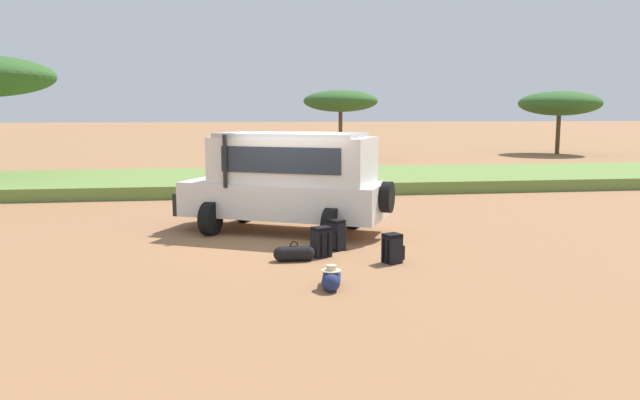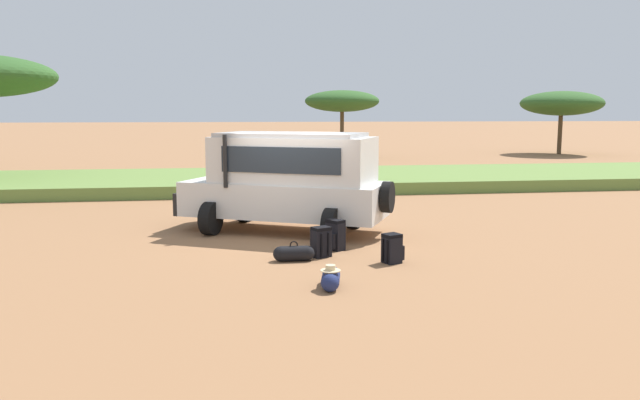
# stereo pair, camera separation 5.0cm
# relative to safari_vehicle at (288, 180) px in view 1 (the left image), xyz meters

# --- Properties ---
(ground_plane) EXTENTS (320.00, 320.00, 0.00)m
(ground_plane) POSITION_rel_safari_vehicle_xyz_m (-0.04, -0.70, -1.29)
(ground_plane) COLOR #936642
(grass_bank) EXTENTS (120.00, 7.00, 0.44)m
(grass_bank) POSITION_rel_safari_vehicle_xyz_m (-0.04, 9.67, -1.07)
(grass_bank) COLOR olive
(grass_bank) RESTS_ON ground_plane
(safari_vehicle) EXTENTS (5.35, 3.94, 2.44)m
(safari_vehicle) POSITION_rel_safari_vehicle_xyz_m (0.00, 0.00, 0.00)
(safari_vehicle) COLOR silver
(safari_vehicle) RESTS_ON ground_plane
(backpack_beside_front_wheel) EXTENTS (0.46, 0.40, 0.58)m
(backpack_beside_front_wheel) POSITION_rel_safari_vehicle_xyz_m (1.70, -3.50, -1.01)
(backpack_beside_front_wheel) COLOR black
(backpack_beside_front_wheel) RESTS_ON ground_plane
(backpack_cluster_center) EXTENTS (0.44, 0.44, 0.62)m
(backpack_cluster_center) POSITION_rel_safari_vehicle_xyz_m (0.39, -2.78, -0.99)
(backpack_cluster_center) COLOR black
(backpack_cluster_center) RESTS_ON ground_plane
(backpack_near_rear_wheel) EXTENTS (0.46, 0.46, 0.66)m
(backpack_near_rear_wheel) POSITION_rel_safari_vehicle_xyz_m (0.78, -2.21, -0.97)
(backpack_near_rear_wheel) COLOR black
(backpack_near_rear_wheel) RESTS_ON ground_plane
(duffel_bag_low_black_case) EXTENTS (0.41, 0.83, 0.41)m
(duffel_bag_low_black_case) POSITION_rel_safari_vehicle_xyz_m (0.22, -5.03, -1.13)
(duffel_bag_low_black_case) COLOR navy
(duffel_bag_low_black_case) RESTS_ON ground_plane
(duffel_bag_soft_canvas) EXTENTS (0.83, 0.31, 0.41)m
(duffel_bag_soft_canvas) POSITION_rel_safari_vehicle_xyz_m (-0.19, -3.06, -1.14)
(duffel_bag_soft_canvas) COLOR black
(duffel_bag_soft_canvas) RESTS_ON ground_plane
(acacia_tree_centre_back) EXTENTS (4.68, 4.07, 4.26)m
(acacia_tree_centre_back) POSITION_rel_safari_vehicle_xyz_m (5.72, 23.74, 2.28)
(acacia_tree_centre_back) COLOR brown
(acacia_tree_centre_back) RESTS_ON ground_plane
(acacia_tree_right_mid) EXTENTS (5.46, 5.74, 4.33)m
(acacia_tree_right_mid) POSITION_rel_safari_vehicle_xyz_m (21.33, 25.26, 2.19)
(acacia_tree_right_mid) COLOR brown
(acacia_tree_right_mid) RESTS_ON ground_plane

